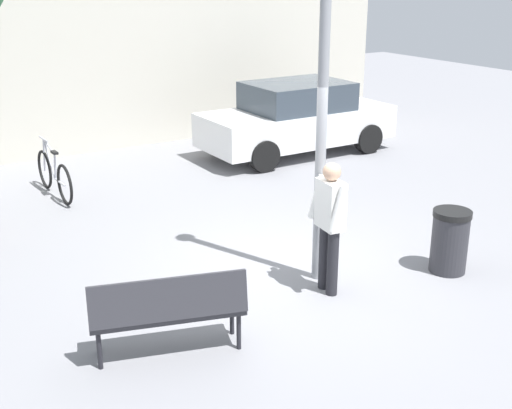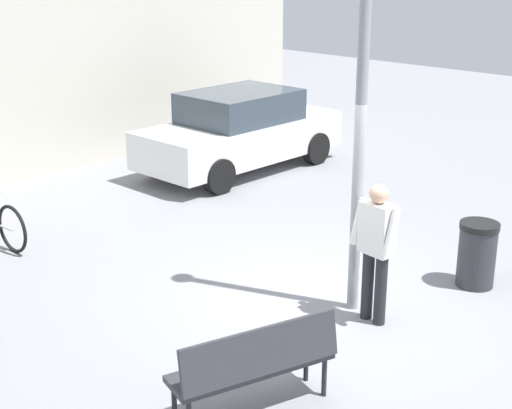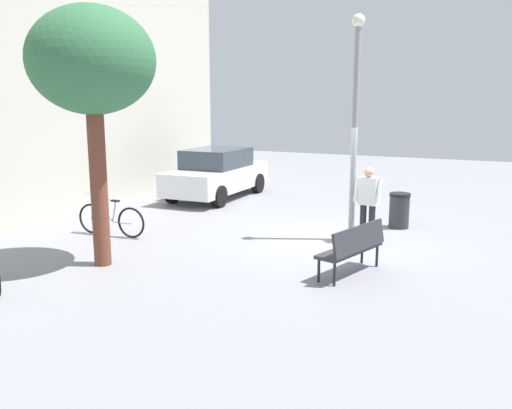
% 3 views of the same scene
% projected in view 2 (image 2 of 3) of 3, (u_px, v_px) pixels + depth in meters
% --- Properties ---
extents(ground_plane, '(36.00, 36.00, 0.00)m').
position_uv_depth(ground_plane, '(317.00, 306.00, 9.29)').
color(ground_plane, gray).
extents(lamppost, '(0.28, 0.28, 4.84)m').
position_uv_depth(lamppost, '(362.00, 76.00, 8.35)').
color(lamppost, gray).
rests_on(lamppost, ground_plane).
extents(person_by_lamppost, '(0.33, 0.61, 1.67)m').
position_uv_depth(person_by_lamppost, '(376.00, 244.00, 8.61)').
color(person_by_lamppost, '#232328').
rests_on(person_by_lamppost, ground_plane).
extents(park_bench, '(1.67, 0.92, 0.92)m').
position_uv_depth(park_bench, '(256.00, 361.00, 6.99)').
color(park_bench, '#2D2D33').
rests_on(park_bench, ground_plane).
extents(parked_car_white, '(4.20, 1.82, 1.55)m').
position_uv_depth(parked_car_white, '(240.00, 131.00, 14.72)').
color(parked_car_white, silver).
rests_on(parked_car_white, ground_plane).
extents(trash_bin, '(0.50, 0.50, 0.86)m').
position_uv_depth(trash_bin, '(477.00, 254.00, 9.72)').
color(trash_bin, '#2D2D33').
rests_on(trash_bin, ground_plane).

